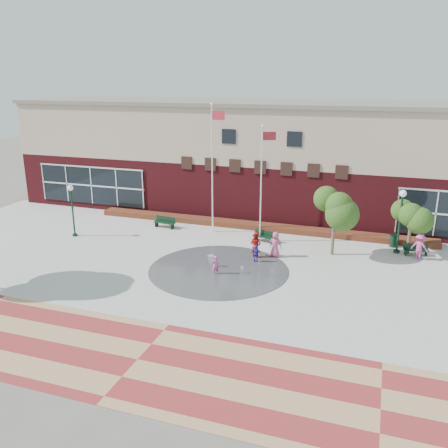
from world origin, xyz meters
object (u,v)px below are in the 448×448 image
(trash_can, at_px, (394,241))
(bench_left, at_px, (165,224))
(flagpole_right, at_px, (262,178))
(child_splash, at_px, (215,265))
(flagpole_left, at_px, (213,163))

(trash_can, bearing_deg, bench_left, -176.17)
(flagpole_right, distance_m, child_splash, 7.73)
(flagpole_right, height_order, child_splash, flagpole_right)
(flagpole_left, bearing_deg, child_splash, -59.90)
(trash_can, distance_m, child_splash, 12.91)
(bench_left, height_order, child_splash, child_splash)
(flagpole_right, bearing_deg, flagpole_left, 145.44)
(bench_left, bearing_deg, flagpole_right, 2.82)
(flagpole_left, relative_size, child_splash, 8.13)
(flagpole_left, height_order, bench_left, flagpole_left)
(flagpole_right, relative_size, trash_can, 9.01)
(flagpole_left, relative_size, trash_can, 10.42)
(flagpole_right, height_order, trash_can, flagpole_right)
(flagpole_right, relative_size, child_splash, 7.03)
(flagpole_right, xyz_separation_m, child_splash, (-1.01, -6.56, -3.95))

